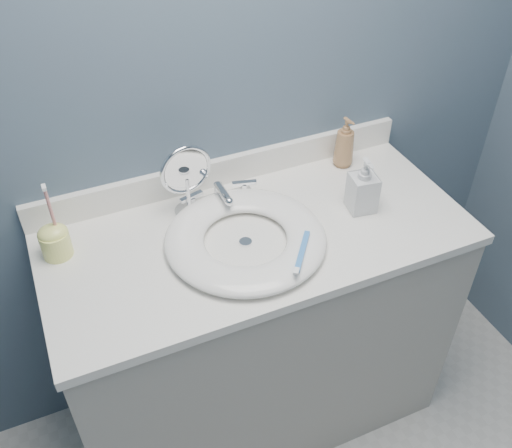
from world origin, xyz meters
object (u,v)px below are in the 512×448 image
soap_bottle_amber (345,142)px  soap_bottle_clear (363,185)px  makeup_mirror (186,178)px  toothbrush_holder (55,240)px

soap_bottle_amber → soap_bottle_clear: size_ratio=0.99×
makeup_mirror → toothbrush_holder: bearing=177.6°
soap_bottle_amber → toothbrush_holder: 0.93m
toothbrush_holder → soap_bottle_amber: bearing=4.1°
soap_bottle_amber → soap_bottle_clear: 0.23m
toothbrush_holder → soap_bottle_clear: bearing=-10.3°
makeup_mirror → toothbrush_holder: (-0.39, -0.03, -0.07)m
makeup_mirror → toothbrush_holder: 0.39m
toothbrush_holder → makeup_mirror: bearing=4.5°
soap_bottle_clear → toothbrush_holder: toothbrush_holder is taller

